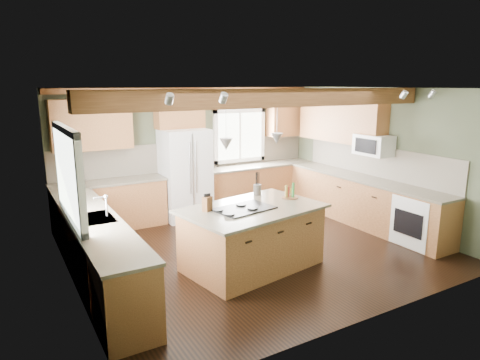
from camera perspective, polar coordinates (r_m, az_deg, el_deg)
floor at (r=7.17m, az=1.89°, el=-9.13°), size 5.60×5.60×0.00m
ceiling at (r=6.65m, az=2.05°, el=12.14°), size 5.60×5.60×0.00m
wall_back at (r=8.97m, az=-6.56°, el=3.88°), size 5.60×0.00×5.60m
wall_left at (r=5.84m, az=-22.01°, el=-1.76°), size 0.00×5.00×5.00m
wall_right at (r=8.59m, az=18.02°, el=2.94°), size 0.00×5.00×5.00m
ceiling_beam at (r=6.17m, az=4.95°, el=10.85°), size 5.55×0.26×0.26m
soffit_trim at (r=8.78m, az=-6.50°, el=11.82°), size 5.55×0.20×0.10m
backsplash_back at (r=8.97m, az=-6.51°, el=3.30°), size 5.58×0.03×0.58m
backsplash_right at (r=8.63m, az=17.67°, el=2.40°), size 0.03×3.70×0.58m
base_cab_back_left at (r=8.33m, az=-16.93°, el=-3.35°), size 2.02×0.60×0.88m
counter_back_left at (r=8.22m, az=-17.13°, el=-0.27°), size 2.06×0.64×0.04m
base_cab_back_right at (r=9.57m, az=2.49°, el=-0.74°), size 2.62×0.60×0.88m
counter_back_right at (r=9.47m, az=2.52°, el=1.96°), size 2.66×0.64×0.04m
base_cab_left at (r=6.19m, az=-18.64°, el=-9.07°), size 0.60×3.70×0.88m
counter_left at (r=6.04m, az=-18.95°, el=-5.00°), size 0.64×3.74×0.04m
base_cab_right at (r=8.59m, az=16.04°, el=-2.82°), size 0.60×3.70×0.88m
counter_right at (r=8.48m, az=16.23°, el=0.18°), size 0.64×3.74×0.04m
upper_cab_back_left at (r=8.14m, az=-19.20°, el=6.97°), size 1.40×0.35×0.90m
upper_cab_over_fridge at (r=8.61m, az=-8.08°, el=9.16°), size 0.96×0.35×0.70m
upper_cab_right at (r=9.01m, az=13.28°, el=7.83°), size 0.35×2.20×0.90m
upper_cab_back_corner at (r=9.90m, az=6.18°, el=8.50°), size 0.90×0.35×0.90m
window_left at (r=5.84m, az=-22.09°, el=0.75°), size 0.04×1.60×1.05m
window_back at (r=9.44m, az=-0.11°, el=5.93°), size 1.10×0.04×1.00m
sink at (r=6.04m, az=-18.96°, el=-4.96°), size 0.50×0.65×0.03m
faucet at (r=6.03m, az=-17.38°, el=-3.42°), size 0.02×0.02×0.28m
dishwasher at (r=5.03m, az=-15.37°, el=-14.17°), size 0.60×0.60×0.84m
oven at (r=7.78m, az=22.88°, el=-5.02°), size 0.60×0.72×0.84m
microwave at (r=8.36m, az=17.38°, el=4.47°), size 0.40×0.70×0.38m
pendant_left at (r=5.70m, az=-1.87°, el=4.78°), size 0.18×0.18×0.16m
pendant_right at (r=6.32m, az=4.92°, el=5.53°), size 0.18×0.18×0.16m
refrigerator at (r=8.58m, az=-7.31°, el=0.74°), size 0.90×0.74×1.80m
island at (r=6.35m, az=1.61°, el=-7.80°), size 2.06×1.46×0.88m
island_top at (r=6.21m, az=1.64°, el=-3.82°), size 2.20×1.60×0.04m
cooktop at (r=6.10m, az=0.53°, el=-3.82°), size 0.90×0.68×0.02m
knife_block at (r=6.01m, az=-4.38°, el=-3.19°), size 0.15×0.14×0.21m
utensil_crock at (r=6.86m, az=2.33°, el=-1.31°), size 0.14×0.14×0.17m
bottle_tray at (r=6.70m, az=6.70°, el=-1.46°), size 0.26×0.26×0.23m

